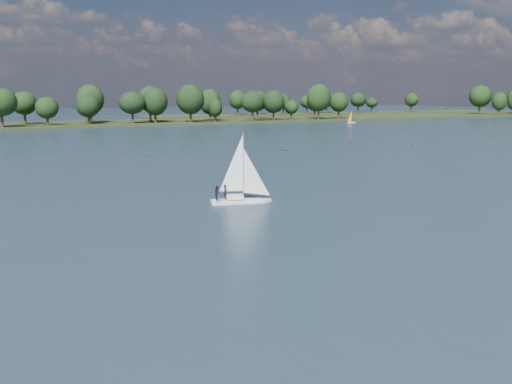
{
  "coord_description": "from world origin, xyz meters",
  "views": [
    {
      "loc": [
        -24.64,
        -11.63,
        12.09
      ],
      "look_at": [
        -0.12,
        37.35,
        2.5
      ],
      "focal_mm": 40.0,
      "sensor_mm": 36.0,
      "label": 1
    }
  ],
  "objects": [
    {
      "name": "far_shore_back",
      "position": [
        160.0,
        260.0,
        0.0
      ],
      "size": [
        220.0,
        30.0,
        1.4
      ],
      "primitive_type": "cube",
      "color": "black",
      "rests_on": "ground"
    },
    {
      "name": "dinghy_orange",
      "position": [
        113.66,
        178.34,
        1.17
      ],
      "size": [
        3.24,
        2.77,
        4.95
      ],
      "rotation": [
        0.0,
        0.0,
        -0.61
      ],
      "color": "white",
      "rests_on": "ground"
    },
    {
      "name": "ground",
      "position": [
        0.0,
        100.0,
        0.0
      ],
      "size": [
        700.0,
        700.0,
        0.0
      ],
      "primitive_type": "plane",
      "color": "#233342",
      "rests_on": "ground"
    },
    {
      "name": "far_shore",
      "position": [
        0.0,
        212.0,
        0.0
      ],
      "size": [
        660.0,
        40.0,
        1.5
      ],
      "primitive_type": "cube",
      "color": "black",
      "rests_on": "ground"
    },
    {
      "name": "sailboat",
      "position": [
        1.3,
        44.7,
        2.27
      ],
      "size": [
        6.41,
        3.12,
        8.13
      ],
      "rotation": [
        0.0,
        0.0,
        -0.24
      ],
      "color": "white",
      "rests_on": "ground"
    }
  ]
}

